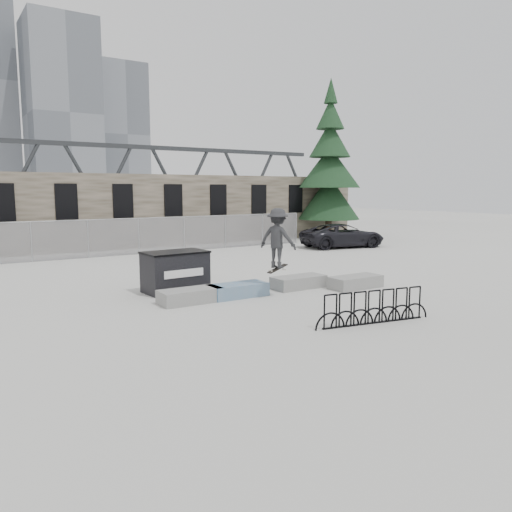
# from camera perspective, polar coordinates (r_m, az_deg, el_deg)

# --- Properties ---
(ground) EXTENTS (120.00, 120.00, 0.00)m
(ground) POSITION_cam_1_polar(r_m,az_deg,el_deg) (17.39, 0.97, -4.26)
(ground) COLOR beige
(ground) RESTS_ON ground
(stone_wall) EXTENTS (36.00, 2.58, 4.50)m
(stone_wall) POSITION_cam_1_polar(r_m,az_deg,el_deg) (31.84, -15.63, 4.96)
(stone_wall) COLOR brown
(stone_wall) RESTS_ON ground
(chainlink_fence) EXTENTS (22.06, 0.06, 2.02)m
(chainlink_fence) POSITION_cam_1_polar(r_m,az_deg,el_deg) (28.38, -13.27, 2.28)
(chainlink_fence) COLOR gray
(chainlink_fence) RESTS_ON ground
(planter_far_left) EXTENTS (2.00, 0.90, 0.44)m
(planter_far_left) POSITION_cam_1_polar(r_m,az_deg,el_deg) (16.03, -7.51, -4.47)
(planter_far_left) COLOR gray
(planter_far_left) RESTS_ON ground
(planter_center_left) EXTENTS (2.00, 0.90, 0.44)m
(planter_center_left) POSITION_cam_1_polar(r_m,az_deg,el_deg) (16.78, -2.12, -3.86)
(planter_center_left) COLOR teal
(planter_center_left) RESTS_ON ground
(planter_center_right) EXTENTS (2.00, 0.90, 0.44)m
(planter_center_right) POSITION_cam_1_polar(r_m,az_deg,el_deg) (18.30, 4.88, -2.92)
(planter_center_right) COLOR gray
(planter_center_right) RESTS_ON ground
(planter_offset) EXTENTS (2.00, 0.90, 0.44)m
(planter_offset) POSITION_cam_1_polar(r_m,az_deg,el_deg) (18.60, 11.30, -2.87)
(planter_offset) COLOR gray
(planter_offset) RESTS_ON ground
(dumpster) EXTENTS (2.25, 1.45, 1.43)m
(dumpster) POSITION_cam_1_polar(r_m,az_deg,el_deg) (17.75, -9.21, -1.74)
(dumpster) COLOR black
(dumpster) RESTS_ON ground
(bike_rack) EXTENTS (3.54, 0.70, 0.90)m
(bike_rack) POSITION_cam_1_polar(r_m,az_deg,el_deg) (13.80, 13.34, -5.76)
(bike_rack) COLOR black
(bike_rack) RESTS_ON ground
(spruce_tree) EXTENTS (4.51, 4.51, 11.50)m
(spruce_tree) POSITION_cam_1_polar(r_m,az_deg,el_deg) (37.28, 8.38, 9.51)
(spruce_tree) COLOR #38281E
(spruce_tree) RESTS_ON ground
(truss_bridge) EXTENTS (70.00, 3.00, 9.80)m
(truss_bridge) POSITION_cam_1_polar(r_m,az_deg,el_deg) (71.82, -17.37, 7.73)
(truss_bridge) COLOR #2D3033
(truss_bridge) RESTS_ON ground
(suv) EXTENTS (5.63, 3.39, 1.46)m
(suv) POSITION_cam_1_polar(r_m,az_deg,el_deg) (31.51, 9.88, 2.33)
(suv) COLOR black
(suv) RESTS_ON ground
(skateboarder) EXTENTS (1.25, 1.47, 2.12)m
(skateboarder) POSITION_cam_1_polar(r_m,az_deg,el_deg) (16.41, 2.49, 2.04)
(skateboarder) COLOR #292A2C
(skateboarder) RESTS_ON ground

